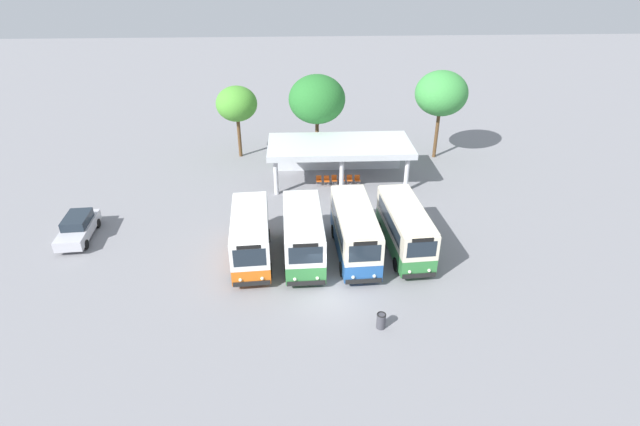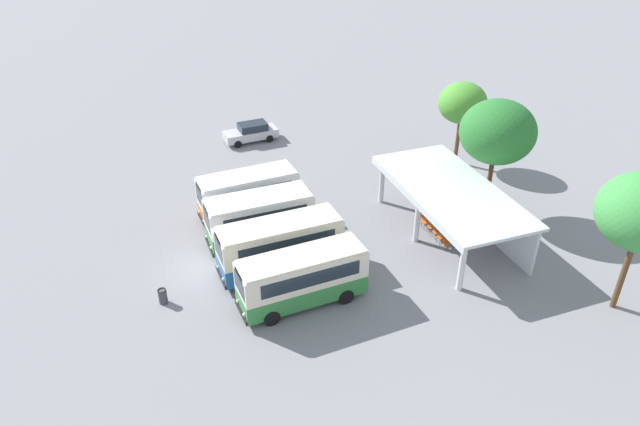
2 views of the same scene
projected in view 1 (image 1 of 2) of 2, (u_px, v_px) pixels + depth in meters
name	position (u px, v px, depth m)	size (l,w,h in m)	color
ground_plane	(331.00, 295.00, 28.04)	(180.00, 180.00, 0.00)	gray
city_bus_nearest_orange	(251.00, 235.00, 30.33)	(2.69, 6.74, 3.22)	black
city_bus_second_in_row	(303.00, 234.00, 30.36)	(2.60, 6.71, 3.32)	black
city_bus_middle_cream	(355.00, 230.00, 30.82)	(2.60, 7.38, 3.31)	black
city_bus_fourth_amber	(405.00, 227.00, 31.22)	(2.59, 7.18, 3.19)	black
parked_car_flank	(78.00, 227.00, 33.07)	(2.06, 4.66, 1.62)	black
terminal_canopy	(339.00, 149.00, 40.81)	(11.74, 5.53, 3.40)	silver
waiting_chair_end_by_column	(319.00, 180.00, 40.50)	(0.46, 0.46, 0.86)	slate
waiting_chair_second_from_end	(327.00, 180.00, 40.49)	(0.46, 0.46, 0.86)	slate
waiting_chair_middle_seat	(334.00, 179.00, 40.60)	(0.46, 0.46, 0.86)	slate
waiting_chair_fourth_seat	(342.00, 179.00, 40.63)	(0.46, 0.46, 0.86)	slate
waiting_chair_fifth_seat	(350.00, 179.00, 40.62)	(0.46, 0.46, 0.86)	slate
waiting_chair_far_end_seat	(357.00, 179.00, 40.60)	(0.46, 0.46, 0.86)	slate
roadside_tree_behind_canopy	(317.00, 99.00, 42.17)	(4.91, 4.91, 8.00)	brown
roadside_tree_east_of_canopy	(441.00, 94.00, 43.34)	(4.66, 4.66, 8.03)	brown
roadside_tree_west_of_canopy	(237.00, 104.00, 44.00)	(3.71, 3.71, 6.63)	brown
litter_bin_apron	(381.00, 321.00, 25.42)	(0.49, 0.49, 0.90)	#3F3F47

